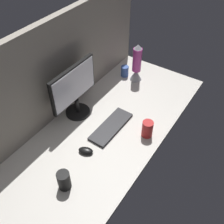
% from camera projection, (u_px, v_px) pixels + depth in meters
% --- Properties ---
extents(ground_plane, '(1.80, 0.80, 0.03)m').
position_uv_depth(ground_plane, '(104.00, 128.00, 1.85)').
color(ground_plane, beige).
extents(cubicle_wall_back, '(1.80, 0.05, 0.70)m').
position_uv_depth(cubicle_wall_back, '(58.00, 68.00, 1.75)').
color(cubicle_wall_back, gray).
rests_on(cubicle_wall_back, ground_plane).
extents(monitor, '(0.43, 0.18, 0.40)m').
position_uv_depth(monitor, '(74.00, 89.00, 1.79)').
color(monitor, black).
rests_on(monitor, ground_plane).
extents(keyboard, '(0.37, 0.14, 0.02)m').
position_uv_depth(keyboard, '(111.00, 127.00, 1.82)').
color(keyboard, '#262628').
rests_on(keyboard, ground_plane).
extents(mouse, '(0.08, 0.11, 0.03)m').
position_uv_depth(mouse, '(86.00, 151.00, 1.66)').
color(mouse, black).
rests_on(mouse, ground_plane).
extents(mug_black_travel, '(0.07, 0.07, 0.12)m').
position_uv_depth(mug_black_travel, '(64.00, 180.00, 1.45)').
color(mug_black_travel, black).
rests_on(mug_black_travel, ground_plane).
extents(mug_ceramic_blue, '(0.10, 0.07, 0.09)m').
position_uv_depth(mug_ceramic_blue, '(125.00, 71.00, 2.25)').
color(mug_ceramic_blue, '#38569E').
rests_on(mug_ceramic_blue, ground_plane).
extents(mug_red_plastic, '(0.07, 0.07, 0.12)m').
position_uv_depth(mug_red_plastic, '(147.00, 129.00, 1.74)').
color(mug_red_plastic, red).
rests_on(mug_red_plastic, ground_plane).
extents(lava_lamp, '(0.10, 0.10, 0.33)m').
position_uv_depth(lava_lamp, '(137.00, 66.00, 2.15)').
color(lava_lamp, '#A5A5AD').
rests_on(lava_lamp, ground_plane).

